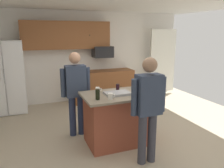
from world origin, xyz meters
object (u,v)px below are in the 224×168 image
microwave_over_range (103,52)px  glass_pilsner (145,91)px  mug_ceramic_white (110,96)px  person_elder_center (148,104)px  serving_tray (117,93)px  refrigerator (6,77)px  glass_dark_ale (134,85)px  person_host_foreground (76,89)px  glass_short_whisky (98,94)px  glass_stout_tall (118,87)px  mug_blue_stoneware (98,90)px  tumbler_amber (144,88)px  kitchen_island (118,118)px

microwave_over_range → glass_pilsner: bearing=-93.8°
mug_ceramic_white → person_elder_center: bearing=-51.6°
person_elder_center → serving_tray: 0.76m
refrigerator → glass_dark_ale: bearing=-43.6°
person_host_foreground → glass_short_whisky: size_ratio=9.75×
microwave_over_range → glass_dark_ale: (-0.19, -2.41, -0.44)m
person_host_foreground → glass_stout_tall: person_host_foreground is taller
glass_pilsner → glass_dark_ale: size_ratio=0.99×
person_host_foreground → glass_stout_tall: (0.70, -0.40, 0.05)m
glass_pilsner → glass_dark_ale: glass_dark_ale is taller
refrigerator → glass_short_whisky: (1.55, -2.71, 0.11)m
glass_pilsner → glass_short_whisky: bearing=178.2°
mug_blue_stoneware → tumbler_amber: tumbler_amber is taller
tumbler_amber → serving_tray: 0.51m
kitchen_island → mug_blue_stoneware: (-0.32, 0.20, 0.51)m
person_host_foreground → mug_ceramic_white: (0.39, -0.84, 0.04)m
refrigerator → microwave_over_range: size_ratio=3.24×
glass_stout_tall → refrigerator: bearing=131.4°
mug_blue_stoneware → glass_pilsner: bearing=-28.9°
person_elder_center → glass_stout_tall: bearing=-6.7°
glass_stout_tall → tumbler_amber: (0.40, -0.28, 0.01)m
glass_pilsner → tumbler_amber: (0.05, 0.12, 0.00)m
glass_short_whisky → glass_dark_ale: bearing=25.5°
glass_pilsner → mug_blue_stoneware: 0.85m
refrigerator → glass_pilsner: size_ratio=12.09×
person_elder_center → glass_short_whisky: bearing=34.0°
glass_pilsner → microwave_over_range: bearing=86.2°
glass_stout_tall → glass_short_whisky: bearing=-143.5°
mug_blue_stoneware → glass_stout_tall: size_ratio=0.89×
refrigerator → glass_stout_tall: bearing=-48.6°
microwave_over_range → glass_stout_tall: microwave_over_range is taller
person_host_foreground → refrigerator: bearing=168.1°
person_host_foreground → serving_tray: (0.60, -0.62, 0.01)m
glass_dark_ale → microwave_over_range: bearing=85.6°
glass_pilsner → mug_ceramic_white: bearing=-177.2°
mug_ceramic_white → person_host_foreground: bearing=115.2°
person_elder_center → person_host_foreground: (-0.80, 1.35, -0.01)m
refrigerator → glass_pilsner: 3.65m
person_elder_center → mug_blue_stoneware: person_elder_center is taller
glass_short_whisky → tumbler_amber: 0.92m
person_host_foreground → mug_blue_stoneware: 0.51m
person_host_foreground → glass_stout_tall: 0.81m
serving_tray → person_host_foreground: bearing=134.2°
person_elder_center → person_host_foreground: 1.57m
microwave_over_range → glass_stout_tall: (-0.54, -2.45, -0.45)m
kitchen_island → mug_ceramic_white: size_ratio=10.06×
mug_ceramic_white → glass_stout_tall: glass_stout_tall is taller
mug_ceramic_white → serving_tray: 0.30m
refrigerator → tumbler_amber: size_ratio=11.38×
person_host_foreground → glass_stout_tall: size_ratio=12.30×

